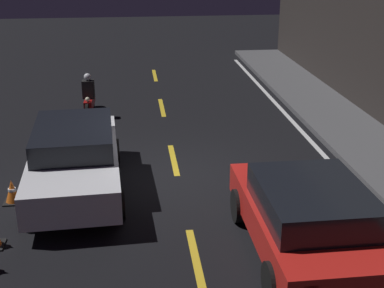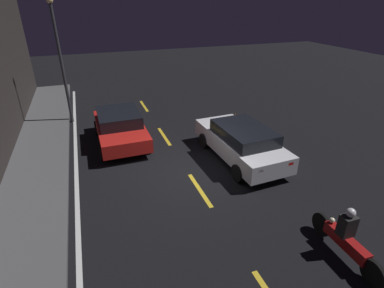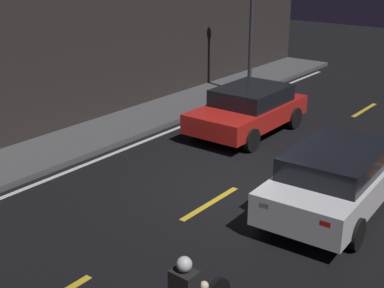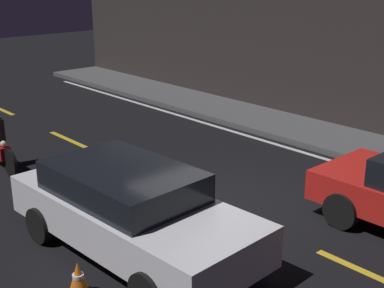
% 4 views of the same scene
% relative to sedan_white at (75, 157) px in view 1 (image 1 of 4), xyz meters
% --- Properties ---
extents(ground_plane, '(56.00, 56.00, 0.00)m').
position_rel_sedan_white_xyz_m(ground_plane, '(-0.44, 2.26, -0.76)').
color(ground_plane, black).
extents(lane_dash_a, '(2.00, 0.14, 0.01)m').
position_rel_sedan_white_xyz_m(lane_dash_a, '(-10.44, 2.26, -0.76)').
color(lane_dash_a, gold).
rests_on(lane_dash_a, ground).
extents(lane_dash_b, '(2.00, 0.14, 0.01)m').
position_rel_sedan_white_xyz_m(lane_dash_b, '(-5.94, 2.26, -0.76)').
color(lane_dash_b, gold).
rests_on(lane_dash_b, ground).
extents(lane_dash_c, '(2.00, 0.14, 0.01)m').
position_rel_sedan_white_xyz_m(lane_dash_c, '(-1.44, 2.26, -0.76)').
color(lane_dash_c, gold).
rests_on(lane_dash_c, ground).
extents(lane_dash_d, '(2.00, 0.14, 0.01)m').
position_rel_sedan_white_xyz_m(lane_dash_d, '(3.06, 2.26, -0.76)').
color(lane_dash_d, gold).
rests_on(lane_dash_d, ground).
extents(lane_solid_kerb, '(25.20, 0.14, 0.01)m').
position_rel_sedan_white_xyz_m(lane_solid_kerb, '(-0.44, 6.10, -0.76)').
color(lane_solid_kerb, silver).
rests_on(lane_solid_kerb, ground).
extents(sedan_white, '(4.58, 2.13, 1.42)m').
position_rel_sedan_white_xyz_m(sedan_white, '(0.00, 0.00, 0.00)').
color(sedan_white, silver).
rests_on(sedan_white, ground).
extents(taxi_red, '(4.06, 2.05, 1.37)m').
position_rel_sedan_white_xyz_m(taxi_red, '(3.12, 4.17, -0.02)').
color(taxi_red, red).
rests_on(taxi_red, ground).
extents(motorcycle, '(2.30, 0.37, 1.39)m').
position_rel_sedan_white_xyz_m(motorcycle, '(-5.28, -0.02, -0.20)').
color(motorcycle, black).
rests_on(motorcycle, ground).
extents(traffic_cone_near, '(0.39, 0.39, 0.51)m').
position_rel_sedan_white_xyz_m(traffic_cone_near, '(0.48, -1.27, -0.52)').
color(traffic_cone_near, black).
rests_on(traffic_cone_near, ground).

